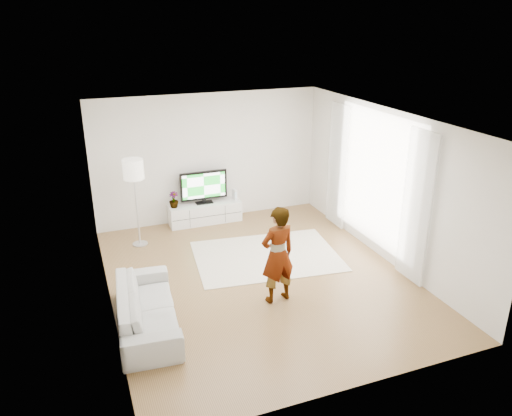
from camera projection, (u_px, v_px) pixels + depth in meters
name	position (u px, v px, depth m)	size (l,w,h in m)	color
floor	(258.00, 278.00, 8.76)	(6.00, 6.00, 0.00)	olive
ceiling	(259.00, 119.00, 7.74)	(6.00, 6.00, 0.00)	white
wall_left	(102.00, 225.00, 7.42)	(0.02, 6.00, 2.80)	silver
wall_right	(386.00, 186.00, 9.09)	(0.02, 6.00, 2.80)	silver
wall_back	(209.00, 158.00, 10.86)	(5.00, 0.02, 2.80)	silver
wall_front	(355.00, 291.00, 5.64)	(5.00, 0.02, 2.80)	silver
window	(376.00, 179.00, 9.32)	(0.01, 2.60, 2.50)	white
curtain_near	(416.00, 208.00, 8.20)	(0.04, 0.70, 2.60)	white
curtain_far	(337.00, 166.00, 10.46)	(0.04, 0.70, 2.60)	white
media_console	(205.00, 213.00, 11.02)	(1.59, 0.45, 0.45)	white
television	(204.00, 186.00, 10.82)	(1.04, 0.20, 0.72)	black
game_console	(235.00, 195.00, 11.13)	(0.08, 0.18, 0.23)	white
potted_plant	(174.00, 200.00, 10.65)	(0.20, 0.20, 0.35)	#3F7238
rug	(266.00, 256.00, 9.54)	(2.69, 1.94, 0.01)	silver
player	(278.00, 255.00, 7.79)	(0.59, 0.38, 1.61)	#334772
sofa	(147.00, 307.00, 7.32)	(2.08, 0.81, 0.61)	#B9B9B4
floor_lamp	(134.00, 173.00, 9.49)	(0.39, 0.39, 1.77)	silver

